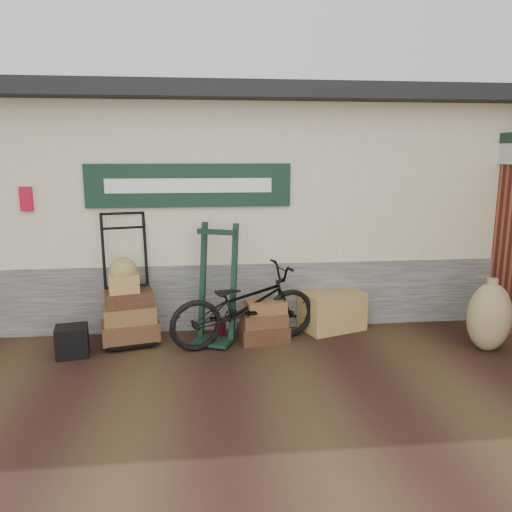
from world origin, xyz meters
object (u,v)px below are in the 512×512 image
at_px(green_barrow, 217,284).
at_px(porter_trolley, 127,277).
at_px(suitcase_stack, 264,321).
at_px(wicker_hamper, 332,310).
at_px(black_trunk, 72,341).
at_px(bicycle, 244,301).

bearing_deg(green_barrow, porter_trolley, -164.63).
bearing_deg(suitcase_stack, wicker_hamper, 19.65).
bearing_deg(black_trunk, wicker_hamper, 10.05).
xyz_separation_m(suitcase_stack, black_trunk, (-2.30, -0.23, -0.09)).
relative_size(suitcase_stack, black_trunk, 1.67).
height_order(suitcase_stack, bicycle, bicycle).
relative_size(wicker_hamper, black_trunk, 2.20).
distance_m(suitcase_stack, wicker_hamper, 1.04).
bearing_deg(wicker_hamper, suitcase_stack, -160.35).
xyz_separation_m(wicker_hamper, black_trunk, (-3.28, -0.58, -0.08)).
bearing_deg(porter_trolley, bicycle, -23.93).
xyz_separation_m(green_barrow, black_trunk, (-1.72, -0.29, -0.57)).
bearing_deg(wicker_hamper, black_trunk, -169.95).
bearing_deg(suitcase_stack, bicycle, -166.14).
distance_m(porter_trolley, bicycle, 1.51).
bearing_deg(wicker_hamper, bicycle, -161.51).
distance_m(green_barrow, suitcase_stack, 0.76).
height_order(wicker_hamper, black_trunk, wicker_hamper).
bearing_deg(suitcase_stack, porter_trolley, 172.20).
bearing_deg(porter_trolley, green_barrow, -21.21).
distance_m(suitcase_stack, black_trunk, 2.32).
xyz_separation_m(porter_trolley, bicycle, (1.45, -0.30, -0.28)).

